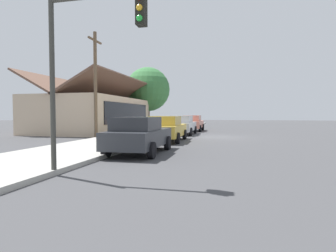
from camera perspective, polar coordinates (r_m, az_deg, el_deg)
ground_plane at (r=20.88m, az=9.73°, el=-2.26°), size 120.00×120.00×0.00m
sidewalk_curb at (r=21.94m, az=-5.04°, el=-1.79°), size 60.00×4.20×0.16m
car_charcoal at (r=11.94m, az=-6.06°, el=-1.85°), size 4.45×2.12×1.59m
car_mustard at (r=17.21m, az=-0.22°, el=-0.50°), size 4.78×2.14×1.59m
car_silver at (r=22.83m, az=2.94°, el=0.23°), size 4.34×2.05×1.59m
car_coral at (r=27.85m, az=5.16°, el=0.63°), size 4.36×2.02×1.59m
storefront_building at (r=27.98m, az=-15.04°, el=2.57°), size 13.55×7.44×5.32m
shade_tree at (r=34.53m, az=-4.23°, el=7.60°), size 5.47×5.47×7.54m
traffic_light_main at (r=7.87m, az=-16.66°, el=15.42°), size 0.37×2.79×5.20m
utility_pole_wooden at (r=20.25m, az=-14.90°, el=8.68°), size 1.80×0.24×7.50m
fire_hydrant_red at (r=25.48m, az=0.84°, el=-0.25°), size 0.22×0.22×0.71m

